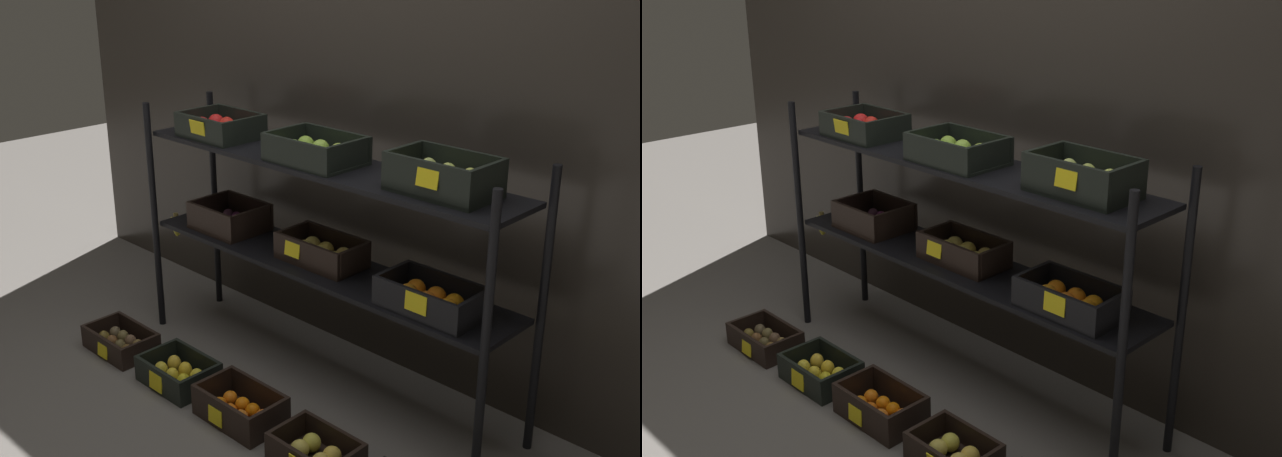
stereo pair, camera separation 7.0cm
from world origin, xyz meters
TOP-DOWN VIEW (x-y plane):
  - ground_plane at (0.00, 0.00)m, footprint 10.00×10.00m
  - storefront_wall at (0.00, 0.38)m, footprint 4.23×0.12m
  - display_rack at (0.01, -0.01)m, footprint 1.96×0.40m
  - crate_ground_kiwi at (-0.83, -0.48)m, footprint 0.34×0.22m
  - crate_ground_lemon at (-0.40, -0.46)m, footprint 0.33×0.24m
  - crate_ground_tangerine at (0.00, -0.46)m, footprint 0.35×0.22m
  - crate_ground_apple_gold at (0.41, -0.45)m, footprint 0.32×0.22m

SIDE VIEW (x-z plane):
  - ground_plane at x=0.00m, z-range 0.00..0.00m
  - crate_ground_kiwi at x=-0.83m, z-range -0.01..0.10m
  - crate_ground_apple_gold at x=0.41m, z-range -0.01..0.10m
  - crate_ground_lemon at x=-0.40m, z-range -0.01..0.11m
  - crate_ground_tangerine at x=0.00m, z-range -0.02..0.12m
  - display_rack at x=0.01m, z-range 0.21..1.33m
  - storefront_wall at x=0.00m, z-range 0.00..2.19m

